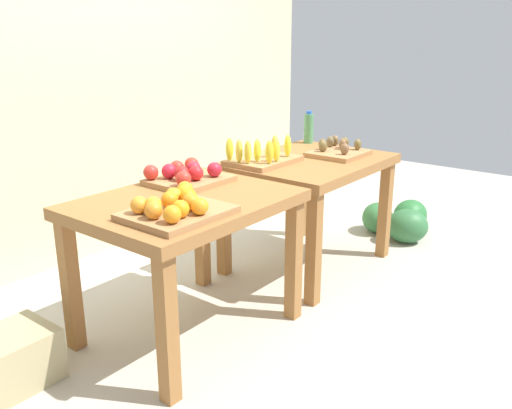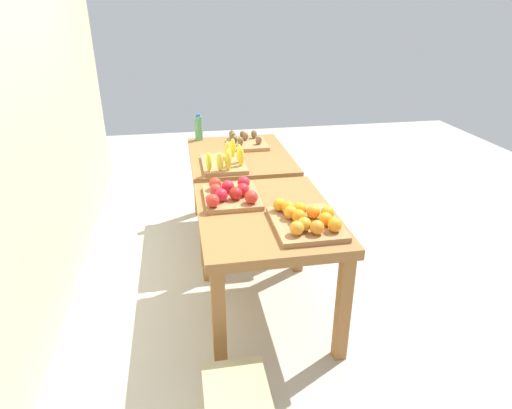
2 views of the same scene
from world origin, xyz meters
name	(u,v)px [view 1 (image 1 of 2)]	position (x,y,z in m)	size (l,w,h in m)	color
ground_plane	(256,293)	(0.00, 0.00, 0.00)	(8.00, 8.00, 0.00)	#B6AD9E
back_wall	(98,35)	(0.00, 1.35, 1.50)	(4.40, 0.12, 3.00)	beige
display_table_left	(186,219)	(-0.56, 0.00, 0.63)	(1.04, 0.80, 0.74)	#956132
display_table_right	(309,175)	(0.56, 0.00, 0.63)	(1.04, 0.80, 0.74)	#956132
orange_bin	(176,207)	(-0.79, -0.18, 0.78)	(0.44, 0.36, 0.11)	#A67547
apple_bin	(187,175)	(-0.36, 0.19, 0.78)	(0.41, 0.36, 0.11)	#A67547
banana_crate	(262,157)	(0.26, 0.15, 0.78)	(0.44, 0.32, 0.17)	#A67547
kiwi_bin	(338,151)	(0.77, -0.09, 0.77)	(0.37, 0.32, 0.10)	#A67547
water_bottle	(309,128)	(1.01, 0.30, 0.85)	(0.07, 0.07, 0.23)	#4C8C59
watermelon_pile	(399,220)	(1.48, -0.26, 0.12)	(0.61, 0.63, 0.26)	#2A6D34
cardboard_produce_box	(7,361)	(-1.39, 0.30, 0.12)	(0.40, 0.30, 0.25)	tan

